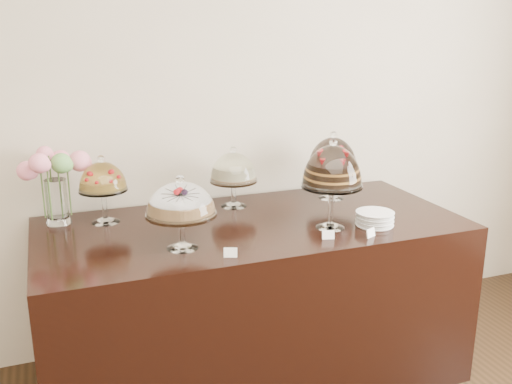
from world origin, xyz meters
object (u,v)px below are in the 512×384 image
object	(u,v)px
cake_stand_cheesecake	(233,170)
cake_stand_dark_choco	(333,157)
cake_stand_fruit_tart	(103,180)
flower_vase	(55,176)
display_counter	(253,300)
cake_stand_sugar_sponge	(181,202)
plate_stack	(375,219)
cake_stand_choco_layer	(332,170)

from	to	relation	value
cake_stand_cheesecake	cake_stand_dark_choco	size ratio (longest dim) A/B	0.86
cake_stand_fruit_tart	flower_vase	world-z (taller)	flower_vase
cake_stand_fruit_tart	flower_vase	size ratio (longest dim) A/B	0.89
display_counter	cake_stand_cheesecake	size ratio (longest dim) A/B	6.33
cake_stand_sugar_sponge	cake_stand_cheesecake	bearing A→B (deg)	51.09
cake_stand_dark_choco	flower_vase	distance (m)	1.54
cake_stand_fruit_tart	plate_stack	bearing A→B (deg)	-22.83
cake_stand_sugar_sponge	cake_stand_choco_layer	size ratio (longest dim) A/B	0.76
cake_stand_sugar_sponge	cake_stand_dark_choco	bearing A→B (deg)	24.84
cake_stand_dark_choco	flower_vase	bearing A→B (deg)	176.95
cake_stand_sugar_sponge	plate_stack	world-z (taller)	cake_stand_sugar_sponge
display_counter	cake_stand_dark_choco	world-z (taller)	cake_stand_dark_choco
display_counter	cake_stand_choco_layer	size ratio (longest dim) A/B	4.77
cake_stand_choco_layer	plate_stack	distance (m)	0.35
cake_stand_dark_choco	cake_stand_fruit_tart	xyz separation A→B (m)	(-1.32, 0.03, -0.02)
cake_stand_sugar_sponge	plate_stack	size ratio (longest dim) A/B	1.84
cake_stand_choco_layer	flower_vase	distance (m)	1.40
cake_stand_dark_choco	flower_vase	world-z (taller)	same
cake_stand_dark_choco	cake_stand_choco_layer	bearing A→B (deg)	-118.37
display_counter	cake_stand_cheesecake	distance (m)	0.73
cake_stand_cheesecake	cake_stand_fruit_tart	distance (m)	0.72
cake_stand_choco_layer	display_counter	bearing A→B (deg)	148.79
cake_stand_fruit_tart	flower_vase	bearing A→B (deg)	166.01
flower_vase	cake_stand_dark_choco	bearing A→B (deg)	-3.05
cake_stand_choco_layer	cake_stand_fruit_tart	xyz separation A→B (m)	(-1.07, 0.49, -0.08)
display_counter	cake_stand_dark_choco	bearing A→B (deg)	23.10
cake_stand_fruit_tart	display_counter	bearing A→B (deg)	-21.23
cake_stand_sugar_sponge	cake_stand_dark_choco	xyz separation A→B (m)	(1.02, 0.47, 0.03)
cake_stand_sugar_sponge	flower_vase	distance (m)	0.76
plate_stack	cake_stand_sugar_sponge	bearing A→B (deg)	177.44
display_counter	plate_stack	size ratio (longest dim) A/B	11.58
cake_stand_choco_layer	plate_stack	size ratio (longest dim) A/B	2.43
display_counter	cake_stand_choco_layer	xyz separation A→B (m)	(0.35, -0.21, 0.75)
display_counter	cake_stand_dark_choco	distance (m)	0.95
cake_stand_choco_layer	cake_stand_cheesecake	bearing A→B (deg)	123.87
display_counter	cake_stand_sugar_sponge	size ratio (longest dim) A/B	6.30
cake_stand_dark_choco	plate_stack	xyz separation A→B (m)	(-0.02, -0.52, -0.21)
cake_stand_sugar_sponge	cake_stand_dark_choco	distance (m)	1.13
flower_vase	cake_stand_cheesecake	bearing A→B (deg)	-1.70
display_counter	cake_stand_dark_choco	size ratio (longest dim) A/B	5.47
cake_stand_fruit_tart	plate_stack	xyz separation A→B (m)	(1.29, -0.54, -0.19)
cake_stand_cheesecake	cake_stand_dark_choco	xyz separation A→B (m)	(0.60, -0.05, 0.04)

